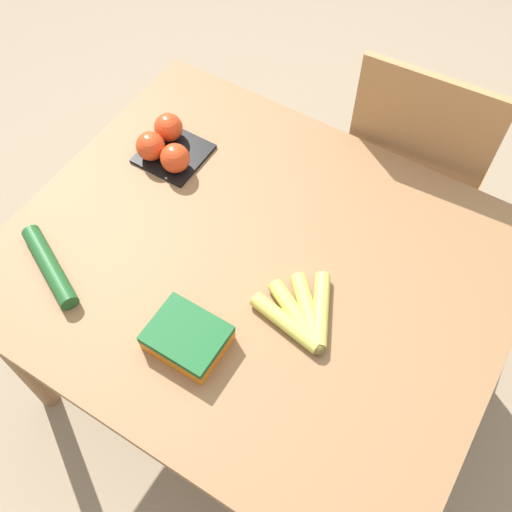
{
  "coord_description": "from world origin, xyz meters",
  "views": [
    {
      "loc": [
        0.4,
        -0.65,
        1.95
      ],
      "look_at": [
        0.0,
        0.0,
        0.75
      ],
      "focal_mm": 42.0,
      "sensor_mm": 36.0,
      "label": 1
    }
  ],
  "objects": [
    {
      "name": "tomato_pack",
      "position": [
        -0.38,
        0.16,
        0.77
      ],
      "size": [
        0.17,
        0.17,
        0.09
      ],
      "color": "black",
      "rests_on": "dining_table"
    },
    {
      "name": "ground_plane",
      "position": [
        0.0,
        0.0,
        0.0
      ],
      "size": [
        12.0,
        12.0,
        0.0
      ],
      "primitive_type": "plane",
      "color": "gray"
    },
    {
      "name": "cucumber_near",
      "position": [
        -0.4,
        -0.28,
        0.75
      ],
      "size": [
        0.24,
        0.14,
        0.04
      ],
      "color": "#1E5123",
      "rests_on": "dining_table"
    },
    {
      "name": "banana_bunch",
      "position": [
        0.17,
        -0.07,
        0.74
      ],
      "size": [
        0.2,
        0.19,
        0.04
      ],
      "color": "brown",
      "rests_on": "dining_table"
    },
    {
      "name": "carrot_bag",
      "position": [
        -0.02,
        -0.26,
        0.76
      ],
      "size": [
        0.17,
        0.13,
        0.06
      ],
      "color": "orange",
      "rests_on": "dining_table"
    },
    {
      "name": "dining_table",
      "position": [
        0.0,
        0.0,
        0.63
      ],
      "size": [
        1.2,
        1.0,
        0.72
      ],
      "color": "olive",
      "rests_on": "ground_plane"
    },
    {
      "name": "chair",
      "position": [
        0.17,
        0.66,
        0.5
      ],
      "size": [
        0.45,
        0.43,
        0.98
      ],
      "rotation": [
        0.0,
        0.0,
        3.21
      ],
      "color": "#A87547",
      "rests_on": "ground_plane"
    }
  ]
}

